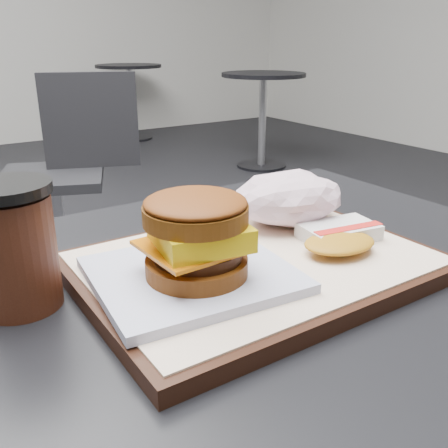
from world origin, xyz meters
The scene contains 9 objects.
customer_table centered at (0.00, 0.00, 0.58)m, with size 0.80×0.60×0.77m.
serving_tray centered at (0.01, -0.01, 0.78)m, with size 0.38×0.28×0.02m.
breakfast_sandwich centered at (-0.07, -0.02, 0.83)m, with size 0.21×0.19×0.09m.
hash_brown centered at (0.11, -0.04, 0.80)m, with size 0.12×0.10×0.02m.
crumpled_wrapper centered at (0.11, 0.06, 0.82)m, with size 0.15×0.12×0.07m, color white, non-canonical shape.
coffee_cup centered at (-0.22, 0.06, 0.83)m, with size 0.08×0.08×0.12m.
neighbor_chair centered at (0.29, 1.69, 0.51)m, with size 0.65×0.55×0.88m.
bg_table_near centered at (2.20, 2.80, 0.56)m, with size 0.66×0.66×0.75m.
bg_table_far centered at (1.80, 4.50, 0.56)m, with size 0.66×0.66×0.75m.
Camera 1 is at (-0.30, -0.41, 1.02)m, focal length 40.00 mm.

